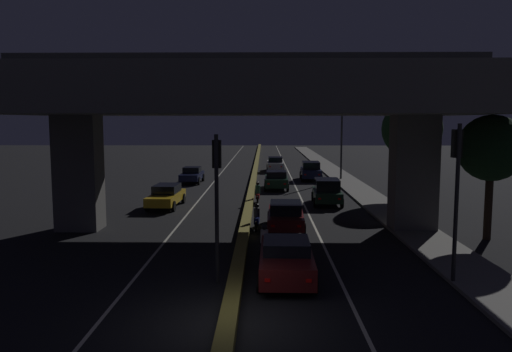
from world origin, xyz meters
TOP-DOWN VIEW (x-y plane):
  - ground_plane at (0.00, 0.00)m, footprint 200.00×200.00m
  - lane_line_left_inner at (-3.65, 35.00)m, footprint 0.12×126.00m
  - lane_line_right_inner at (3.65, 35.00)m, footprint 0.12×126.00m
  - median_divider at (0.00, 35.00)m, footprint 0.50×126.00m
  - sidewalk_right at (8.58, 28.00)m, footprint 2.44×126.00m
  - elevated_overpass at (0.00, 12.00)m, footprint 24.26×10.52m
  - traffic_light_left_of_median at (-0.65, 3.57)m, footprint 0.30×0.49m
  - traffic_light_right_of_median at (7.46, 3.57)m, footprint 0.30×0.49m
  - street_lamp at (7.97, 33.79)m, footprint 1.96×0.32m
  - car_dark_red_lead at (1.75, 4.06)m, footprint 2.04×4.80m
  - car_dark_red_second at (2.08, 12.09)m, footprint 2.05×4.64m
  - car_dark_green_third at (5.20, 19.98)m, footprint 2.07×4.04m
  - car_dark_green_fourth at (1.97, 27.38)m, footprint 2.00×4.39m
  - car_dark_blue_fifth at (5.38, 33.68)m, footprint 2.05×4.27m
  - car_white_sixth at (2.20, 41.88)m, footprint 1.90×4.66m
  - car_taxi_yellow_lead_oncoming at (-5.40, 18.76)m, footprint 1.97×4.83m
  - car_dark_blue_second_oncoming at (-5.54, 31.37)m, footprint 1.91×4.19m
  - motorcycle_black_filtering_near at (0.98, 6.58)m, footprint 0.33×1.87m
  - motorcycle_blue_filtering_mid at (0.59, 12.17)m, footprint 0.34×1.81m
  - motorcycle_red_filtering_far at (0.54, 20.11)m, footprint 0.33×1.91m
  - pedestrian_on_sidewalk at (8.17, 12.16)m, footprint 0.33×0.33m
  - roadside_tree_kerbside_near at (11.53, 10.08)m, footprint 3.10×3.10m
  - roadside_tree_kerbside_mid at (11.49, 22.53)m, footprint 4.24×4.24m

SIDE VIEW (x-z plane):
  - ground_plane at x=0.00m, z-range 0.00..0.00m
  - lane_line_left_inner at x=-3.65m, z-range 0.00..0.00m
  - lane_line_right_inner at x=3.65m, z-range 0.00..0.00m
  - sidewalk_right at x=8.58m, z-range 0.00..0.14m
  - median_divider at x=0.00m, z-range 0.00..0.38m
  - motorcycle_blue_filtering_mid at x=0.59m, z-range -0.09..1.25m
  - motorcycle_black_filtering_near at x=0.98m, z-range -0.11..1.33m
  - motorcycle_red_filtering_far at x=0.54m, z-range -0.12..1.38m
  - car_dark_red_lead at x=1.75m, z-range 0.02..1.45m
  - car_dark_blue_second_oncoming at x=-5.54m, z-range 0.02..1.46m
  - car_taxi_yellow_lead_oncoming at x=-5.40m, z-range 0.03..1.48m
  - car_dark_red_second at x=2.08m, z-range 0.03..1.48m
  - car_dark_green_fourth at x=1.97m, z-range 0.03..1.54m
  - car_white_sixth at x=2.20m, z-range 0.01..1.63m
  - car_dark_green_third at x=5.20m, z-range 0.03..1.74m
  - car_dark_blue_fifth at x=5.38m, z-range 0.04..1.79m
  - pedestrian_on_sidewalk at x=8.17m, z-range 0.14..1.85m
  - traffic_light_left_of_median at x=-0.65m, z-range 0.93..6.08m
  - traffic_light_right_of_median at x=7.46m, z-range 0.99..6.49m
  - street_lamp at x=7.97m, z-range 0.68..7.89m
  - roadside_tree_kerbside_near at x=11.53m, z-range 1.36..7.24m
  - roadside_tree_kerbside_mid at x=11.49m, z-range 1.41..8.53m
  - elevated_overpass at x=0.00m, z-range 2.25..11.20m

